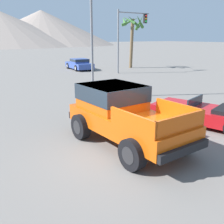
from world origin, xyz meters
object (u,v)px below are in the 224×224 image
Objects in this scene: red_convertible_car at (206,114)px; street_lamp_post at (91,3)px; traffic_light_main at (130,30)px; palm_tree_tall at (132,28)px; orange_pickup_truck at (122,111)px; parked_car_blue at (79,64)px.

street_lamp_post reaches higher than red_convertible_car.
traffic_light_main reaches higher than palm_tree_tall.
orange_pickup_truck is 4.13m from red_convertible_car.
traffic_light_main is 4.07m from palm_tree_tall.
palm_tree_tall is (14.03, 18.06, 3.39)m from orange_pickup_truck.
red_convertible_car is at bearing -118.42° from palm_tree_tall.
palm_tree_tall is (2.62, 3.11, 0.25)m from traffic_light_main.
street_lamp_post reaches higher than orange_pickup_truck.
red_convertible_car is 0.52× the size of street_lamp_post.
street_lamp_post is (-5.50, -13.12, 4.73)m from parked_car_blue.
palm_tree_tall is (11.44, 11.30, -0.86)m from street_lamp_post.
red_convertible_car is at bearing -78.35° from street_lamp_post.
traffic_light_main is (3.32, -4.94, 3.62)m from parked_car_blue.
parked_car_blue is 14.99m from street_lamp_post.
parked_car_blue is 0.75× the size of palm_tree_tall.
palm_tree_tall reaches higher than parked_car_blue.
traffic_light_main is at bearing 46.40° from red_convertible_car.
red_convertible_car is 20.64m from parked_car_blue.
orange_pickup_truck is at bearing -127.84° from palm_tree_tall.
parked_car_blue reaches higher than red_convertible_car.
orange_pickup_truck is 0.82× the size of traffic_light_main.
orange_pickup_truck is at bearing -107.25° from parked_car_blue.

